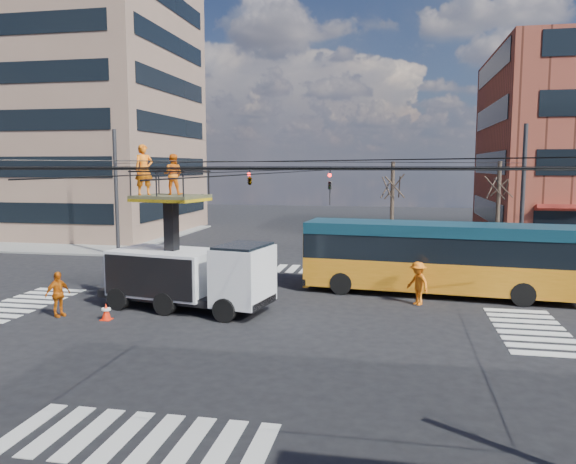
{
  "coord_description": "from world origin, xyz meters",
  "views": [
    {
      "loc": [
        5.26,
        -20.44,
        5.73
      ],
      "look_at": [
        0.88,
        2.11,
        3.03
      ],
      "focal_mm": 35.0,
      "sensor_mm": 36.0,
      "label": 1
    }
  ],
  "objects_px": {
    "city_bus": "(437,256)",
    "worker_ground": "(58,294)",
    "flagger": "(418,283)",
    "traffic_cone": "(106,312)",
    "utility_truck": "(189,258)"
  },
  "relations": [
    {
      "from": "city_bus",
      "to": "worker_ground",
      "type": "relative_size",
      "value": 6.84
    },
    {
      "from": "city_bus",
      "to": "flagger",
      "type": "relative_size",
      "value": 6.59
    },
    {
      "from": "traffic_cone",
      "to": "utility_truck",
      "type": "bearing_deg",
      "value": 40.06
    },
    {
      "from": "worker_ground",
      "to": "city_bus",
      "type": "bearing_deg",
      "value": -40.54
    },
    {
      "from": "traffic_cone",
      "to": "flagger",
      "type": "bearing_deg",
      "value": 21.7
    },
    {
      "from": "utility_truck",
      "to": "traffic_cone",
      "type": "relative_size",
      "value": 11.65
    },
    {
      "from": "utility_truck",
      "to": "city_bus",
      "type": "xyz_separation_m",
      "value": [
        9.89,
        4.56,
        -0.35
      ]
    },
    {
      "from": "city_bus",
      "to": "utility_truck",
      "type": "bearing_deg",
      "value": -149.56
    },
    {
      "from": "utility_truck",
      "to": "worker_ground",
      "type": "height_order",
      "value": "utility_truck"
    },
    {
      "from": "utility_truck",
      "to": "flagger",
      "type": "distance_m",
      "value": 9.43
    },
    {
      "from": "utility_truck",
      "to": "flagger",
      "type": "xyz_separation_m",
      "value": [
        9.03,
        2.48,
        -1.17
      ]
    },
    {
      "from": "worker_ground",
      "to": "flagger",
      "type": "height_order",
      "value": "flagger"
    },
    {
      "from": "traffic_cone",
      "to": "worker_ground",
      "type": "relative_size",
      "value": 0.36
    },
    {
      "from": "utility_truck",
      "to": "flagger",
      "type": "height_order",
      "value": "utility_truck"
    },
    {
      "from": "worker_ground",
      "to": "flagger",
      "type": "distance_m",
      "value": 14.29
    }
  ]
}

